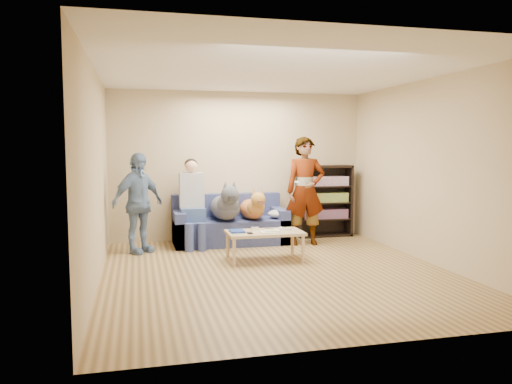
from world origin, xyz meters
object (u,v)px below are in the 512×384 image
object	(u,v)px
camera_silver	(255,229)
notebook_blue	(237,231)
person_standing_right	(305,191)
coffee_table	(265,235)
bookshelf	(324,199)
person_seated	(192,200)
person_standing_left	(138,203)
dog_gray	(226,206)
dog_tan	(253,208)
sofa	(230,227)

from	to	relation	value
camera_silver	notebook_blue	bearing A→B (deg)	-165.96
notebook_blue	person_standing_right	bearing A→B (deg)	34.01
coffee_table	bookshelf	xyz separation A→B (m)	(1.54, 1.61, 0.31)
notebook_blue	person_seated	size ratio (longest dim) A/B	0.18
coffee_table	camera_silver	bearing A→B (deg)	135.00
person_standing_left	notebook_blue	size ratio (longest dim) A/B	5.98
dog_gray	dog_tan	distance (m)	0.47
person_standing_left	notebook_blue	world-z (taller)	person_standing_left
person_standing_left	notebook_blue	bearing A→B (deg)	-70.32
notebook_blue	dog_gray	distance (m)	1.13
camera_silver	person_standing_left	bearing A→B (deg)	153.79
person_standing_left	sofa	distance (m)	1.65
dog_tan	person_seated	bearing A→B (deg)	174.25
person_standing_right	person_standing_left	size ratio (longest dim) A/B	1.16
person_standing_right	coffee_table	world-z (taller)	person_standing_right
camera_silver	dog_gray	xyz separation A→B (m)	(-0.25, 1.04, 0.22)
notebook_blue	dog_gray	size ratio (longest dim) A/B	0.20
sofa	bookshelf	xyz separation A→B (m)	(1.80, 0.23, 0.40)
dog_gray	bookshelf	distance (m)	1.96
person_standing_right	bookshelf	size ratio (longest dim) A/B	1.39
person_standing_left	person_seated	xyz separation A→B (m)	(0.87, 0.32, -0.00)
dog_gray	notebook_blue	bearing A→B (deg)	-91.68
dog_tan	bookshelf	size ratio (longest dim) A/B	0.89
person_standing_left	coffee_table	xyz separation A→B (m)	(1.78, -0.94, -0.40)
notebook_blue	sofa	xyz separation A→B (m)	(0.14, 1.33, -0.15)
person_standing_left	bookshelf	xyz separation A→B (m)	(3.31, 0.68, -0.10)
person_standing_right	coffee_table	size ratio (longest dim) A/B	1.64
camera_silver	coffee_table	distance (m)	0.18
coffee_table	person_standing_right	bearing A→B (deg)	45.35
coffee_table	dog_gray	bearing A→B (deg)	107.61
person_standing_left	bookshelf	world-z (taller)	person_standing_left
person_standing_right	sofa	size ratio (longest dim) A/B	0.95
dog_tan	person_standing_left	bearing A→B (deg)	-173.42
notebook_blue	camera_silver	xyz separation A→B (m)	(0.28, 0.07, 0.01)
person_standing_left	coffee_table	world-z (taller)	person_standing_left
person_standing_right	dog_gray	xyz separation A→B (m)	(-1.31, 0.20, -0.23)
notebook_blue	dog_tan	bearing A→B (deg)	65.77
sofa	dog_gray	bearing A→B (deg)	-114.87
person_standing_right	notebook_blue	distance (m)	1.69
sofa	coffee_table	world-z (taller)	sofa
person_standing_right	camera_silver	bearing A→B (deg)	-136.28
sofa	bookshelf	world-z (taller)	bookshelf
person_standing_right	person_standing_left	world-z (taller)	person_standing_right
camera_silver	dog_gray	world-z (taller)	dog_gray
sofa	dog_gray	xyz separation A→B (m)	(-0.10, -0.22, 0.39)
person_standing_left	dog_tan	world-z (taller)	person_standing_left
camera_silver	sofa	bearing A→B (deg)	96.52
dog_tan	coffee_table	distance (m)	1.18
dog_gray	dog_tan	bearing A→B (deg)	-0.59
coffee_table	sofa	bearing A→B (deg)	100.83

